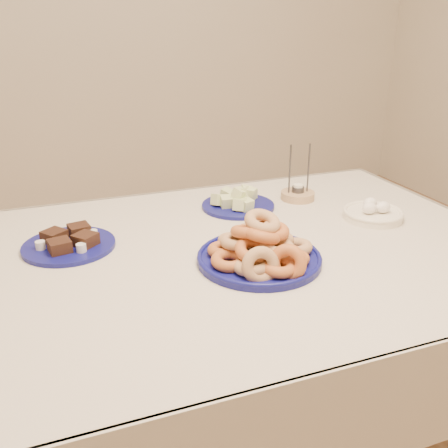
{
  "coord_description": "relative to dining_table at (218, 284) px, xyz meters",
  "views": [
    {
      "loc": [
        -0.42,
        -1.18,
        1.35
      ],
      "look_at": [
        0.0,
        -0.05,
        0.85
      ],
      "focal_mm": 40.0,
      "sensor_mm": 36.0,
      "label": 1
    }
  ],
  "objects": [
    {
      "name": "dining_table",
      "position": [
        0.0,
        0.0,
        0.0
      ],
      "size": [
        1.71,
        1.11,
        0.75
      ],
      "color": "brown",
      "rests_on": "ground"
    },
    {
      "name": "donut_platter",
      "position": [
        0.08,
        -0.11,
        0.15
      ],
      "size": [
        0.4,
        0.4,
        0.15
      ],
      "rotation": [
        0.0,
        0.0,
        -0.26
      ],
      "color": "navy",
      "rests_on": "dining_table"
    },
    {
      "name": "melon_plate",
      "position": [
        0.18,
        0.29,
        0.13
      ],
      "size": [
        0.28,
        0.28,
        0.09
      ],
      "rotation": [
        0.0,
        0.0,
        -0.16
      ],
      "color": "navy",
      "rests_on": "dining_table"
    },
    {
      "name": "brownie_plate",
      "position": [
        -0.38,
        0.17,
        0.12
      ],
      "size": [
        0.34,
        0.34,
        0.05
      ],
      "rotation": [
        0.0,
        0.0,
        0.41
      ],
      "color": "navy",
      "rests_on": "dining_table"
    },
    {
      "name": "candle_holder",
      "position": [
        0.41,
        0.3,
        0.12
      ],
      "size": [
        0.14,
        0.14,
        0.2
      ],
      "rotation": [
        0.0,
        0.0,
        -0.15
      ],
      "color": "tan",
      "rests_on": "dining_table"
    },
    {
      "name": "egg_bowl",
      "position": [
        0.55,
        0.05,
        0.13
      ],
      "size": [
        0.2,
        0.2,
        0.06
      ],
      "rotation": [
        0.0,
        0.0,
        0.04
      ],
      "color": "white",
      "rests_on": "dining_table"
    }
  ]
}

